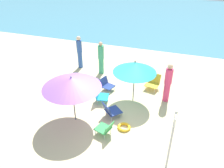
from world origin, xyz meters
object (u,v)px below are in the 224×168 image
beach_chair_e (105,128)px  person_a (168,83)px  beach_chair_a (153,82)px  person_b (101,58)px  person_c (80,52)px  beach_chair_b (106,84)px  warning_sign (172,133)px  beach_chair_c (100,95)px  beach_chair_d (111,110)px  swim_ring (124,127)px  umbrella_teal (135,67)px  umbrella_purple (72,83)px

beach_chair_e → person_a: (1.69, 2.64, 0.55)m
beach_chair_a → person_b: bearing=-90.6°
person_a → person_c: bearing=-125.7°
beach_chair_b → person_b: 1.63m
beach_chair_a → warning_sign: 4.39m
beach_chair_a → person_b: (-2.65, 0.59, 0.51)m
beach_chair_c → beach_chair_d: 1.05m
beach_chair_a → person_c: 4.02m
person_a → swim_ring: size_ratio=3.60×
beach_chair_a → warning_sign: size_ratio=0.33×
beach_chair_a → umbrella_teal: bearing=-15.3°
warning_sign → swim_ring: (-1.59, 1.21, -1.31)m
beach_chair_a → swim_ring: bearing=1.7°
swim_ring → beach_chair_e: bearing=-135.5°
person_b → swim_ring: 4.17m
person_b → person_c: bearing=-144.8°
umbrella_purple → beach_chair_e: umbrella_purple is taller
person_b → person_c: 1.27m
beach_chair_c → swim_ring: bearing=-53.5°
beach_chair_e → warning_sign: 2.46m
person_a → umbrella_teal: bearing=-88.1°
swim_ring → person_a: bearing=61.1°
person_a → beach_chair_e: bearing=-48.7°
swim_ring → person_c: bearing=131.9°
beach_chair_a → warning_sign: warning_sign is taller
umbrella_teal → beach_chair_c: size_ratio=2.82×
umbrella_purple → person_b: umbrella_purple is taller
beach_chair_b → warning_sign: bearing=-30.0°
beach_chair_e → swim_ring: bearing=-118.5°
beach_chair_d → person_b: 3.46m
beach_chair_d → person_b: person_b is taller
beach_chair_c → person_a: 2.72m
beach_chair_e → swim_ring: 0.76m
beach_chair_b → beach_chair_e: size_ratio=1.01×
beach_chair_b → person_c: person_c is taller
umbrella_teal → beach_chair_a: size_ratio=2.66×
umbrella_teal → beach_chair_c: umbrella_teal is taller
person_b → swim_ring: size_ratio=3.54×
umbrella_teal → swim_ring: bearing=-87.0°
beach_chair_a → beach_chair_e: (-1.04, -3.42, -0.02)m
beach_chair_a → warning_sign: bearing=26.4°
beach_chair_b → person_a: 2.63m
umbrella_teal → beach_chair_b: size_ratio=2.73×
person_c → swim_ring: person_c is taller
beach_chair_c → beach_chair_e: size_ratio=0.98×
person_a → warning_sign: 3.40m
person_a → person_b: bearing=-128.6°
beach_chair_a → person_a: person_a is taller
beach_chair_c → person_c: person_c is taller
beach_chair_b → beach_chair_d: 1.89m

